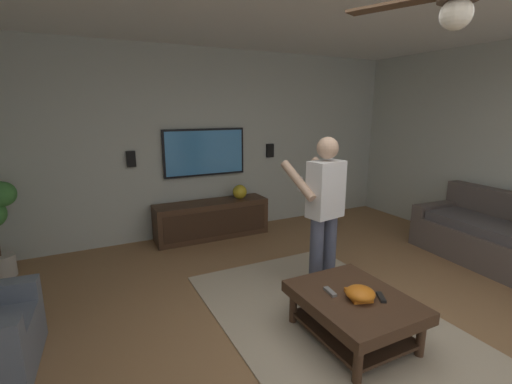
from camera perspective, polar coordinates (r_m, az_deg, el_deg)
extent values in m
plane|color=olive|center=(3.28, 15.54, -23.01)|extent=(7.93, 7.93, 0.00)
cube|color=#B2B7AD|center=(5.60, -7.24, 7.72)|extent=(0.10, 6.66, 2.78)
cube|color=tan|center=(3.52, 12.64, -19.98)|extent=(3.00, 1.87, 0.01)
cube|color=#564C47|center=(5.42, 33.65, -7.44)|extent=(1.96, 0.98, 0.42)
cube|color=#564C47|center=(5.88, 26.86, -4.32)|extent=(0.24, 0.85, 0.58)
cube|color=#4A4749|center=(5.27, 33.52, -4.84)|extent=(1.54, 0.71, 0.12)
cube|color=#422B1C|center=(3.21, 15.29, -16.40)|extent=(1.00, 0.80, 0.10)
cylinder|color=#422B1C|center=(3.77, 14.48, -15.13)|extent=(0.07, 0.07, 0.30)
cylinder|color=#422B1C|center=(3.42, 5.95, -17.84)|extent=(0.07, 0.07, 0.30)
cylinder|color=#422B1C|center=(3.28, 24.76, -20.57)|extent=(0.07, 0.07, 0.30)
cylinder|color=#422B1C|center=(2.88, 15.91, -25.03)|extent=(0.07, 0.07, 0.30)
cube|color=#382417|center=(3.34, 15.02, -20.14)|extent=(0.88, 0.68, 0.03)
cube|color=#422B1C|center=(5.47, -7.05, -4.34)|extent=(0.44, 1.70, 0.55)
cube|color=#352216|center=(5.27, -6.22, -5.00)|extent=(0.01, 1.56, 0.39)
cube|color=black|center=(5.49, -8.20, 6.28)|extent=(0.05, 1.26, 0.71)
cube|color=#3D85C9|center=(5.46, -8.11, 6.26)|extent=(0.01, 1.20, 0.65)
cylinder|color=#4C5166|center=(3.98, 11.60, -9.27)|extent=(0.14, 0.14, 0.82)
cylinder|color=#4C5166|center=(3.84, 9.57, -10.01)|extent=(0.14, 0.14, 0.82)
cube|color=white|center=(3.70, 11.06, 0.42)|extent=(0.28, 0.39, 0.58)
sphere|color=tan|center=(3.63, 11.35, 6.90)|extent=(0.22, 0.22, 0.22)
cylinder|color=tan|center=(3.96, 11.36, 2.57)|extent=(0.49, 0.17, 0.37)
cylinder|color=tan|center=(3.65, 6.70, 1.85)|extent=(0.49, 0.17, 0.37)
cube|color=white|center=(3.96, 7.01, 1.26)|extent=(0.05, 0.06, 0.16)
cylinder|color=#B7B2A8|center=(5.16, -35.53, -9.60)|extent=(0.30, 0.30, 0.26)
sphere|color=#3D7F38|center=(4.82, -35.63, -0.32)|extent=(0.29, 0.29, 0.29)
sphere|color=#3D7F38|center=(4.91, -35.37, -0.26)|extent=(0.28, 0.28, 0.28)
ellipsoid|color=orange|center=(3.12, 16.29, -15.25)|extent=(0.24, 0.24, 0.11)
cube|color=white|center=(3.27, 16.77, -14.72)|extent=(0.16, 0.08, 0.02)
cube|color=black|center=(3.20, 19.31, -15.54)|extent=(0.15, 0.11, 0.02)
cube|color=slate|center=(3.17, 11.73, -15.30)|extent=(0.15, 0.06, 0.02)
cube|color=orange|center=(3.17, 16.01, -15.50)|extent=(0.26, 0.22, 0.04)
sphere|color=gold|center=(5.51, -2.61, 0.03)|extent=(0.22, 0.22, 0.22)
cube|color=black|center=(5.96, 2.24, 6.62)|extent=(0.06, 0.12, 0.22)
cube|color=black|center=(5.26, -19.30, 4.99)|extent=(0.06, 0.12, 0.22)
sphere|color=silver|center=(2.29, 29.29, 23.48)|extent=(0.16, 0.16, 0.16)
cube|color=brown|center=(2.40, 21.32, 26.06)|extent=(0.56, 0.32, 0.02)
cube|color=brown|center=(2.62, 29.84, 24.12)|extent=(0.40, 0.54, 0.02)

